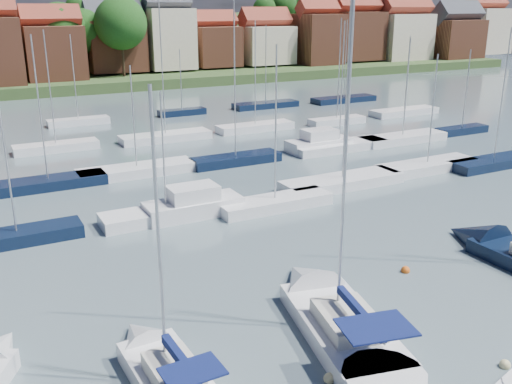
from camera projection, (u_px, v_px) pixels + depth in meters
ground at (170, 149)px, 60.26m from camera, size 260.00×260.00×0.00m
sailboat_left at (162, 370)px, 23.08m from camera, size 2.81×9.51×12.93m
sailboat_centre at (328, 311)px, 27.55m from camera, size 6.02×13.18×17.27m
buoy_c at (329, 381)px, 23.03m from camera, size 0.47×0.47×0.47m
buoy_d at (505, 367)px, 23.90m from camera, size 0.47×0.47×0.47m
buoy_e at (405, 272)px, 32.41m from camera, size 0.50×0.50×0.50m
marina_field at (205, 152)px, 56.88m from camera, size 79.62×41.41×15.93m
far_shore_town at (49, 48)px, 137.82m from camera, size 212.46×90.00×22.27m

